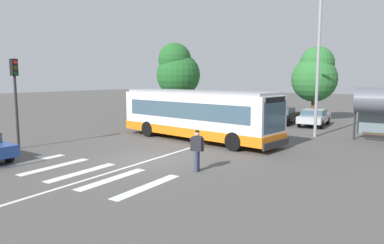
{
  "coord_description": "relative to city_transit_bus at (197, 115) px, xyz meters",
  "views": [
    {
      "loc": [
        10.41,
        -12.28,
        3.79
      ],
      "look_at": [
        -0.35,
        4.52,
        1.3
      ],
      "focal_mm": 32.53,
      "sensor_mm": 36.0,
      "label": 1
    }
  ],
  "objects": [
    {
      "name": "ground_plane",
      "position": [
        0.86,
        -5.86,
        -1.59
      ],
      "size": [
        160.0,
        160.0,
        0.0
      ],
      "primitive_type": "plane",
      "color": "#514F4C"
    },
    {
      "name": "city_transit_bus",
      "position": [
        0.0,
        0.0,
        0.0
      ],
      "size": [
        11.27,
        4.38,
        3.06
      ],
      "color": "black",
      "rests_on": "ground_plane"
    },
    {
      "name": "pedestrian_crossing_street",
      "position": [
        3.9,
        -6.24,
        -0.62
      ],
      "size": [
        0.55,
        0.4,
        1.72
      ],
      "color": "#333856",
      "rests_on": "ground_plane"
    },
    {
      "name": "parked_car_champagne",
      "position": [
        -0.7,
        10.52,
        -0.82
      ],
      "size": [
        2.18,
        4.63,
        1.35
      ],
      "color": "black",
      "rests_on": "ground_plane"
    },
    {
      "name": "parked_car_black",
      "position": [
        1.95,
        10.64,
        -0.82
      ],
      "size": [
        1.98,
        4.56,
        1.35
      ],
      "color": "black",
      "rests_on": "ground_plane"
    },
    {
      "name": "parked_car_silver",
      "position": [
        4.57,
        10.57,
        -0.82
      ],
      "size": [
        2.0,
        4.57,
        1.35
      ],
      "color": "black",
      "rests_on": "ground_plane"
    },
    {
      "name": "traffic_light_near_corner",
      "position": [
        -6.78,
        -7.53,
        1.65
      ],
      "size": [
        0.33,
        0.32,
        4.84
      ],
      "color": "#28282B",
      "rests_on": "ground_plane"
    },
    {
      "name": "twin_arm_street_lamp",
      "position": [
        5.9,
        5.27,
        4.54
      ],
      "size": [
        5.17,
        0.32,
        10.02
      ],
      "color": "#939399",
      "rests_on": "ground_plane"
    },
    {
      "name": "background_tree_left",
      "position": [
        -10.16,
        12.4,
        3.06
      ],
      "size": [
        4.64,
        4.64,
        7.54
      ],
      "color": "brown",
      "rests_on": "ground_plane"
    },
    {
      "name": "background_tree_right",
      "position": [
        3.51,
        14.75,
        2.57
      ],
      "size": [
        4.07,
        4.07,
        6.7
      ],
      "color": "brown",
      "rests_on": "ground_plane"
    },
    {
      "name": "crosswalk_painted_stripes",
      "position": [
        0.05,
        -8.96,
        -1.58
      ],
      "size": [
        7.37,
        3.38,
        0.01
      ],
      "color": "silver",
      "rests_on": "ground_plane"
    },
    {
      "name": "lane_center_line",
      "position": [
        1.03,
        -3.86,
        -1.58
      ],
      "size": [
        0.16,
        24.0,
        0.01
      ],
      "primitive_type": "cube",
      "color": "silver",
      "rests_on": "ground_plane"
    }
  ]
}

